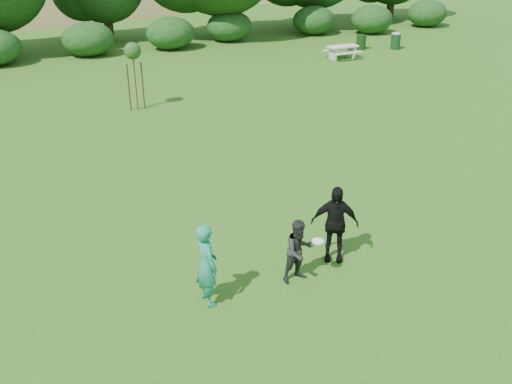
# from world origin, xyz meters

# --- Properties ---
(ground) EXTENTS (120.00, 120.00, 0.00)m
(ground) POSITION_xyz_m (0.00, 0.00, 0.00)
(ground) COLOR #19470C
(ground) RESTS_ON ground
(player_teal) EXTENTS (0.47, 0.70, 1.85)m
(player_teal) POSITION_xyz_m (-2.31, 0.68, 0.93)
(player_teal) COLOR #1C7F64
(player_teal) RESTS_ON ground
(player_grey) EXTENTS (0.76, 0.60, 1.50)m
(player_grey) POSITION_xyz_m (-0.18, 0.53, 0.75)
(player_grey) COLOR #242426
(player_grey) RESTS_ON ground
(player_black) EXTENTS (1.19, 0.99, 1.90)m
(player_black) POSITION_xyz_m (1.01, 0.93, 0.95)
(player_black) COLOR black
(player_black) RESTS_ON ground
(trash_can_near) EXTENTS (0.60, 0.60, 0.90)m
(trash_can_near) POSITION_xyz_m (16.34, 20.78, 0.45)
(trash_can_near) COLOR #163413
(trash_can_near) RESTS_ON ground
(frisbee) EXTENTS (0.27, 0.27, 0.04)m
(frisbee) POSITION_xyz_m (0.20, 0.38, 0.98)
(frisbee) COLOR white
(frisbee) RESTS_ON ground
(sapling) EXTENTS (0.70, 0.70, 2.85)m
(sapling) POSITION_xyz_m (0.22, 14.70, 2.42)
(sapling) COLOR #3F2518
(sapling) RESTS_ON ground
(picnic_table) EXTENTS (1.80, 1.48, 0.76)m
(picnic_table) POSITION_xyz_m (13.74, 19.04, 0.52)
(picnic_table) COLOR beige
(picnic_table) RESTS_ON ground
(trash_can_lidded) EXTENTS (0.60, 0.60, 1.05)m
(trash_can_lidded) POSITION_xyz_m (18.33, 19.87, 0.54)
(trash_can_lidded) COLOR #153B20
(trash_can_lidded) RESTS_ON ground
(hillside) EXTENTS (150.00, 72.00, 52.00)m
(hillside) POSITION_xyz_m (-0.56, 68.45, -11.97)
(hillside) COLOR olive
(hillside) RESTS_ON ground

